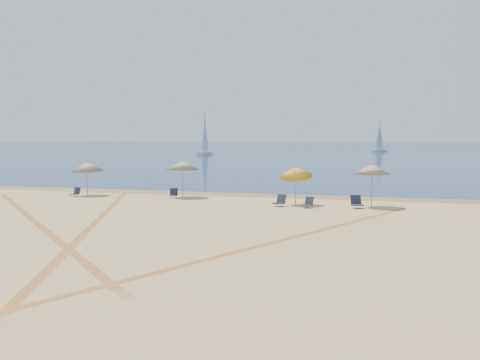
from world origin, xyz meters
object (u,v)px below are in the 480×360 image
at_px(sailboat_2, 379,142).
at_px(umbrella_1, 87,167).
at_px(chair_5, 308,203).
at_px(sailboat_1, 205,142).
at_px(chair_2, 76,192).
at_px(umbrella_4, 372,169).
at_px(chair_3, 174,194).
at_px(chair_4, 280,201).
at_px(umbrella_2, 182,165).
at_px(chair_6, 357,202).
at_px(umbrella_3, 296,172).

bearing_deg(sailboat_2, umbrella_1, -67.25).
bearing_deg(chair_5, sailboat_1, 135.49).
distance_m(umbrella_1, sailboat_1, 85.54).
bearing_deg(sailboat_2, chair_2, -67.36).
distance_m(umbrella_4, chair_5, 4.06).
bearing_deg(chair_5, chair_3, -174.88).
bearing_deg(chair_2, sailboat_1, 115.02).
height_order(chair_3, chair_4, chair_4).
relative_size(umbrella_2, sailboat_2, 0.29).
distance_m(chair_2, chair_6, 18.27).
bearing_deg(sailboat_2, chair_5, -59.84).
relative_size(chair_4, sailboat_2, 0.10).
relative_size(umbrella_3, chair_2, 3.72).
relative_size(chair_2, sailboat_2, 0.08).
bearing_deg(chair_4, chair_6, 25.97).
xyz_separation_m(umbrella_4, chair_3, (-12.52, 1.35, -1.85)).
xyz_separation_m(chair_2, sailboat_1, (-21.51, 83.57, 2.47)).
distance_m(umbrella_2, chair_6, 11.77).
bearing_deg(chair_4, sailboat_1, 133.27).
height_order(chair_3, chair_6, chair_6).
bearing_deg(umbrella_2, chair_6, -12.92).
height_order(umbrella_2, sailboat_1, sailboat_1).
xyz_separation_m(umbrella_1, chair_2, (-0.34, -0.88, -1.66)).
bearing_deg(umbrella_2, chair_4, -22.83).
height_order(umbrella_1, umbrella_2, umbrella_2).
distance_m(umbrella_1, umbrella_4, 18.67).
xyz_separation_m(umbrella_1, umbrella_2, (6.56, 0.73, 0.14)).
bearing_deg(chair_5, chair_4, -165.21).
height_order(umbrella_1, chair_6, umbrella_1).
bearing_deg(umbrella_4, chair_2, 179.48).
bearing_deg(sailboat_1, chair_2, -75.66).
bearing_deg(umbrella_3, sailboat_1, 113.35).
height_order(umbrella_3, chair_5, umbrella_3).
xyz_separation_m(umbrella_3, chair_3, (-8.26, 1.56, -1.65)).
xyz_separation_m(umbrella_4, chair_6, (-0.74, -0.82, -1.80)).
distance_m(umbrella_1, chair_5, 15.60).
distance_m(umbrella_2, umbrella_4, 12.21).
relative_size(chair_3, chair_4, 0.89).
bearing_deg(chair_6, umbrella_2, 142.52).
distance_m(umbrella_2, sailboat_1, 86.75).
xyz_separation_m(umbrella_1, chair_3, (6.12, 0.30, -1.66)).
height_order(umbrella_2, chair_5, umbrella_2).
bearing_deg(sailboat_2, umbrella_2, -64.10).
height_order(umbrella_2, chair_2, umbrella_2).
height_order(umbrella_1, chair_3, umbrella_1).
xyz_separation_m(chair_4, chair_5, (1.63, -0.20, -0.02)).
relative_size(umbrella_3, chair_4, 3.04).
bearing_deg(umbrella_2, chair_5, -20.10).
height_order(umbrella_1, chair_5, umbrella_1).
bearing_deg(umbrella_3, chair_5, -52.40).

